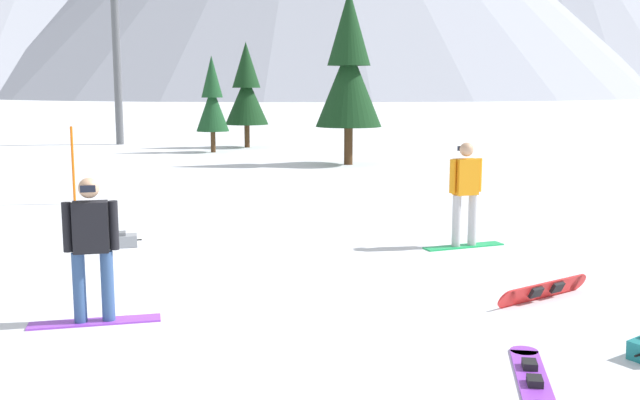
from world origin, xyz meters
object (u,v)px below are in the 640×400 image
object	(u,v)px
pine_tree_leaning	(212,100)
trail_marker_pole	(73,165)
loose_snowboard_near_right	(544,290)
ski_lift_tower	(115,16)
snowboarder_midground	(465,192)
pine_tree_short	(246,90)
snowboarder_foreground	(92,247)
backpack_grey	(124,240)
pine_tree_broad	(349,70)
loose_snowboard_near_left	(532,376)

from	to	relation	value
pine_tree_leaning	trail_marker_pole	bearing A→B (deg)	-90.97
loose_snowboard_near_right	ski_lift_tower	xyz separation A→B (m)	(-14.58, 25.02, 5.87)
trail_marker_pole	loose_snowboard_near_right	bearing A→B (deg)	-37.83
snowboarder_midground	trail_marker_pole	xyz separation A→B (m)	(-8.72, 4.09, -0.06)
pine_tree_short	trail_marker_pole	bearing A→B (deg)	-94.25
snowboarder_foreground	pine_tree_leaning	distance (m)	22.87
backpack_grey	pine_tree_short	xyz separation A→B (m)	(-1.57, 20.96, 2.46)
trail_marker_pole	pine_tree_leaning	size ratio (longest dim) A/B	0.46
snowboarder_foreground	snowboarder_midground	size ratio (longest dim) A/B	0.95
pine_tree_leaning	pine_tree_broad	size ratio (longest dim) A/B	0.66
snowboarder_foreground	loose_snowboard_near_left	distance (m)	5.09
pine_tree_broad	trail_marker_pole	bearing A→B (deg)	-123.07
pine_tree_broad	ski_lift_tower	size ratio (longest dim) A/B	0.58
trail_marker_pole	snowboarder_foreground	bearing A→B (deg)	-65.94
snowboarder_midground	backpack_grey	bearing A→B (deg)	-175.63
trail_marker_pole	ski_lift_tower	bearing A→B (deg)	106.26
snowboarder_foreground	snowboarder_midground	xyz separation A→B (m)	(4.83, 4.61, 0.05)
snowboarder_foreground	loose_snowboard_near_right	xyz separation A→B (m)	(5.52, 1.39, -0.79)
pine_tree_leaning	snowboarder_foreground	bearing A→B (deg)	-80.80
snowboarder_midground	pine_tree_short	bearing A→B (deg)	110.08
pine_tree_leaning	pine_tree_broad	xyz separation A→B (m)	(5.89, -4.44, 1.14)
loose_snowboard_near_right	trail_marker_pole	bearing A→B (deg)	142.17
pine_tree_short	backpack_grey	bearing A→B (deg)	-85.73
pine_tree_broad	pine_tree_short	bearing A→B (deg)	124.92
pine_tree_short	ski_lift_tower	size ratio (longest dim) A/B	0.44
loose_snowboard_near_left	ski_lift_tower	distance (m)	31.58
snowboarder_midground	loose_snowboard_near_left	world-z (taller)	snowboarder_midground
loose_snowboard_near_left	pine_tree_leaning	bearing A→B (deg)	109.59
snowboarder_midground	pine_tree_leaning	world-z (taller)	pine_tree_leaning
trail_marker_pole	ski_lift_tower	size ratio (longest dim) A/B	0.17
snowboarder_midground	loose_snowboard_near_left	size ratio (longest dim) A/B	1.06
loose_snowboard_near_right	pine_tree_leaning	distance (m)	23.15
trail_marker_pole	pine_tree_short	size ratio (longest dim) A/B	0.39
snowboarder_foreground	pine_tree_leaning	world-z (taller)	pine_tree_leaning
backpack_grey	loose_snowboard_near_left	bearing A→B (deg)	-42.61
snowboarder_midground	pine_tree_leaning	bearing A→B (deg)	115.31
pine_tree_leaning	pine_tree_broad	bearing A→B (deg)	-37.05
snowboarder_foreground	trail_marker_pole	distance (m)	9.53
backpack_grey	loose_snowboard_near_right	bearing A→B (deg)	-22.64
snowboarder_midground	pine_tree_short	size ratio (longest dim) A/B	0.39
loose_snowboard_near_right	ski_lift_tower	distance (m)	29.54
ski_lift_tower	snowboarder_midground	bearing A→B (deg)	-57.51
snowboarder_foreground	loose_snowboard_near_right	size ratio (longest dim) A/B	1.23
snowboarder_foreground	ski_lift_tower	distance (m)	28.38
loose_snowboard_near_left	loose_snowboard_near_right	world-z (taller)	loose_snowboard_near_right
pine_tree_broad	snowboarder_foreground	bearing A→B (deg)	-97.04
pine_tree_short	ski_lift_tower	bearing A→B (deg)	168.56
backpack_grey	pine_tree_short	size ratio (longest dim) A/B	0.12
pine_tree_broad	loose_snowboard_near_left	bearing A→B (deg)	-82.36
loose_snowboard_near_right	pine_tree_leaning	xyz separation A→B (m)	(-9.17, 21.15, 2.06)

